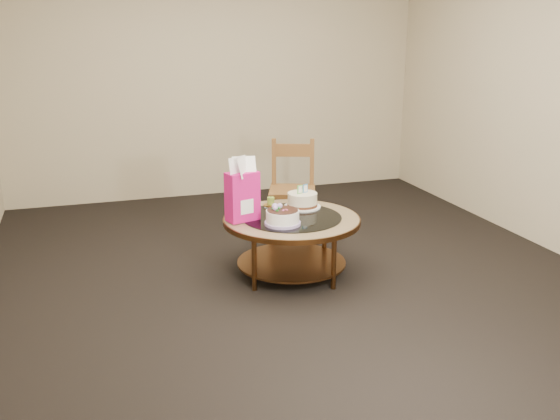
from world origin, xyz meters
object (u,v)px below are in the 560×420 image
object	(u,v)px
coffee_table	(292,227)
decorated_cake	(282,218)
cream_cake	(302,200)
gift_bag	(242,190)
dining_chair	(292,189)

from	to	relation	value
coffee_table	decorated_cake	bearing A→B (deg)	-128.62
coffee_table	cream_cake	size ratio (longest dim) A/B	3.57
coffee_table	decorated_cake	distance (m)	0.23
coffee_table	cream_cake	world-z (taller)	cream_cake
cream_cake	gift_bag	distance (m)	0.58
decorated_cake	gift_bag	size ratio (longest dim) A/B	0.56
coffee_table	decorated_cake	world-z (taller)	decorated_cake
decorated_cake	dining_chair	bearing A→B (deg)	67.38
coffee_table	gift_bag	xyz separation A→B (m)	(-0.36, 0.03, 0.31)
cream_cake	dining_chair	distance (m)	0.66
coffee_table	cream_cake	bearing A→B (deg)	52.83
dining_chair	coffee_table	bearing A→B (deg)	-88.91
decorated_cake	cream_cake	bearing A→B (deg)	52.21
gift_bag	cream_cake	bearing A→B (deg)	1.68
decorated_cake	gift_bag	world-z (taller)	gift_bag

